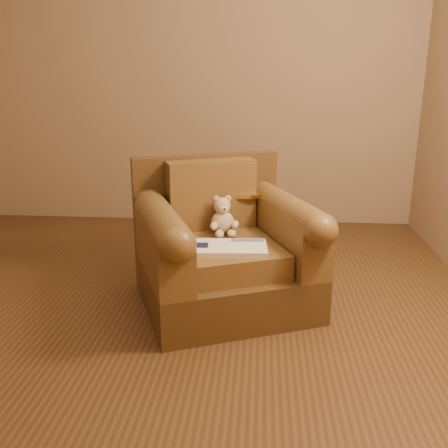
{
  "coord_description": "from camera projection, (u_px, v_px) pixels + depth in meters",
  "views": [
    {
      "loc": [
        0.61,
        -2.62,
        1.37
      ],
      "look_at": [
        0.4,
        0.14,
        0.53
      ],
      "focal_mm": 40.0,
      "sensor_mm": 36.0,
      "label": 1
    }
  ],
  "objects": [
    {
      "name": "floor",
      "position": [
        155.0,
        314.0,
        2.94
      ],
      "size": [
        4.0,
        4.0,
        0.0
      ],
      "primitive_type": "plane",
      "color": "#51341B",
      "rests_on": "ground"
    },
    {
      "name": "armchair",
      "position": [
        223.0,
        250.0,
        3.03
      ],
      "size": [
        1.23,
        1.2,
        0.86
      ],
      "rotation": [
        0.0,
        0.0,
        0.38
      ],
      "color": "#4D3419",
      "rests_on": "floor"
    },
    {
      "name": "teddy_bear",
      "position": [
        223.0,
        219.0,
        3.06
      ],
      "size": [
        0.17,
        0.2,
        0.24
      ],
      "rotation": [
        0.0,
        0.0,
        0.29
      ],
      "color": "#C8AC8C",
      "rests_on": "armchair"
    },
    {
      "name": "guidebook",
      "position": [
        229.0,
        248.0,
        2.79
      ],
      "size": [
        0.43,
        0.28,
        0.03
      ],
      "rotation": [
        0.0,
        0.0,
        0.06
      ],
      "color": "beige",
      "rests_on": "armchair"
    },
    {
      "name": "side_table",
      "position": [
        245.0,
        229.0,
        3.42
      ],
      "size": [
        0.45,
        0.45,
        0.63
      ],
      "color": "gold",
      "rests_on": "floor"
    }
  ]
}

